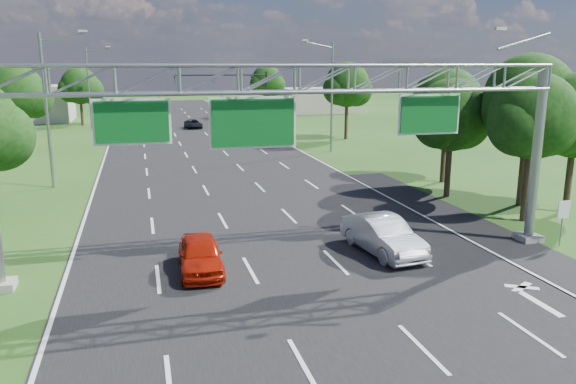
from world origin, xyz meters
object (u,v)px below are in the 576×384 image
object	(u,v)px
traffic_signal	(240,86)
silver_sedan	(383,235)
box_truck	(232,109)
regulatory_sign	(563,214)
red_coupe	(200,254)
sign_gantry	(299,95)

from	to	relation	value
traffic_signal	silver_sedan	distance (m)	53.14
silver_sedan	box_truck	size ratio (longest dim) A/B	0.64
regulatory_sign	silver_sedan	distance (m)	8.32
traffic_signal	red_coupe	xyz separation A→B (m)	(-11.20, -53.07, -4.46)
regulatory_sign	box_truck	size ratio (longest dim) A/B	0.27
silver_sedan	red_coupe	bearing A→B (deg)	174.68
traffic_signal	red_coupe	distance (m)	54.42
regulatory_sign	traffic_signal	distance (m)	54.37
sign_gantry	silver_sedan	xyz separation A→B (m)	(3.86, 0.14, -6.09)
sign_gantry	box_truck	distance (m)	63.90
red_coupe	box_truck	xyz separation A→B (m)	(11.72, 63.27, 0.67)
traffic_signal	silver_sedan	xyz separation A→B (m)	(-3.29, -52.86, -4.37)
traffic_signal	red_coupe	size ratio (longest dim) A/B	2.93
sign_gantry	traffic_signal	bearing A→B (deg)	82.32
regulatory_sign	silver_sedan	bearing A→B (deg)	171.94
red_coupe	sign_gantry	bearing A→B (deg)	3.38
regulatory_sign	box_truck	distance (m)	64.37
sign_gantry	traffic_signal	xyz separation A→B (m)	(7.15, 53.00, -1.72)
silver_sedan	box_truck	world-z (taller)	box_truck
sign_gantry	silver_sedan	bearing A→B (deg)	2.12
traffic_signal	red_coupe	world-z (taller)	traffic_signal
silver_sedan	sign_gantry	bearing A→B (deg)	175.26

